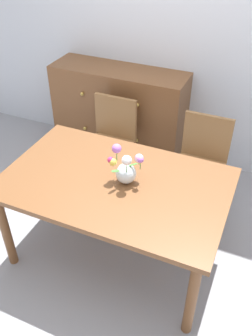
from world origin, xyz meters
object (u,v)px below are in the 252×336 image
at_px(dining_table, 115,190).
at_px(chair_right, 201,159).
at_px(chair_left, 111,137).
at_px(dresser, 119,114).
at_px(flower_vase, 126,169).

relative_size(dining_table, chair_right, 1.79).
relative_size(chair_left, dresser, 0.64).
bearing_deg(chair_left, dining_table, 117.48).
bearing_deg(dresser, chair_left, -74.22).
height_order(chair_left, flower_vase, flower_vase).
bearing_deg(dining_table, flower_vase, 18.37).
xyz_separation_m(chair_left, flower_vase, (0.51, -0.82, 0.35)).
bearing_deg(flower_vase, dining_table, -161.63).
bearing_deg(chair_right, chair_left, 0.00).
bearing_deg(dresser, flower_vase, -63.58).
distance_m(dining_table, chair_left, 0.97).
distance_m(chair_right, dresser, 1.13).
xyz_separation_m(chair_right, flower_vase, (-0.37, -0.82, 0.35)).
xyz_separation_m(chair_left, dresser, (-0.14, 0.48, -0.02)).
relative_size(dining_table, flower_vase, 6.01).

